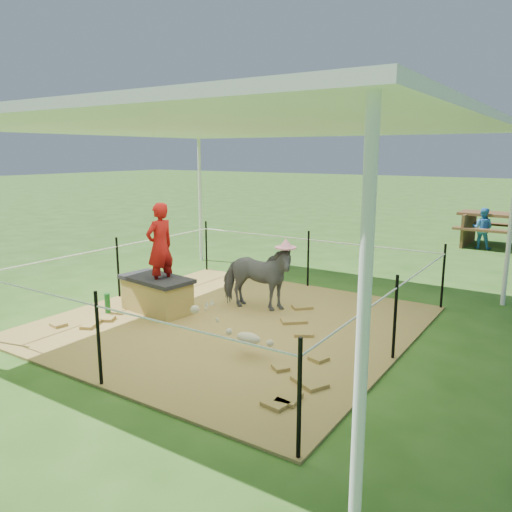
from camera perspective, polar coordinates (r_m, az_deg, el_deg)
The scene contains 13 objects.
ground at distance 6.95m, azimuth -2.73°, elevation -7.73°, with size 90.00×90.00×0.00m, color #2D5919.
hay_patch at distance 6.94m, azimuth -2.73°, elevation -7.61°, with size 4.60×4.60×0.03m, color brown.
canopy_tent at distance 6.56m, azimuth -2.97°, elevation 15.02°, with size 6.30×6.30×2.90m.
rope_fence at distance 6.76m, azimuth -2.79°, elevation -2.58°, with size 4.54×4.54×1.00m.
straw_bale at distance 7.44m, azimuth -11.25°, elevation -4.51°, with size 1.03×0.52×0.46m, color #A8903D.
dark_cloth at distance 7.38m, azimuth -11.33°, elevation -2.58°, with size 1.10×0.57×0.06m, color black.
woman at distance 7.18m, azimuth -10.95°, elevation 1.88°, with size 0.45×0.30×1.24m, color #AA1210.
green_bottle at distance 7.57m, azimuth -16.61°, elevation -5.20°, with size 0.08×0.08×0.29m, color #176724.
pony at distance 7.32m, azimuth 0.02°, elevation -2.47°, with size 0.53×1.15×0.97m, color #4E4E53.
pink_hat at distance 7.20m, azimuth 0.02°, elevation 1.83°, with size 0.30×0.30×0.14m, color pink.
foal at distance 5.74m, azimuth -0.86°, elevation -9.09°, with size 0.88×0.49×0.49m, color beige, non-canonical shape.
picnic_table_near at distance 13.70m, azimuth 26.38°, elevation 2.61°, with size 2.05×1.48×0.85m, color #55341D.
distant_person at distance 13.36m, azimuth 24.46°, elevation 2.90°, with size 0.49×0.38×1.00m, color #388BD3.
Camera 1 is at (3.85, -5.30, 2.32)m, focal length 35.00 mm.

